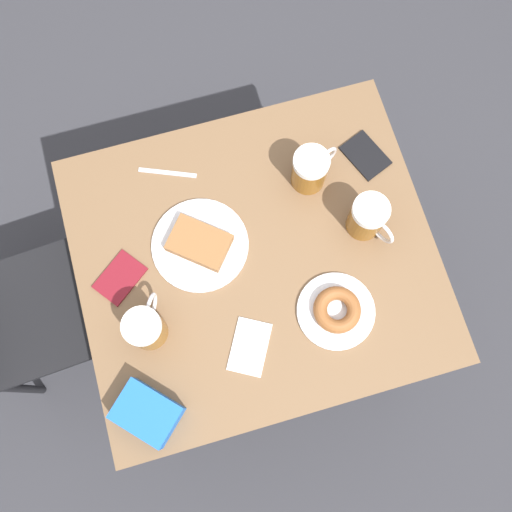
{
  "coord_description": "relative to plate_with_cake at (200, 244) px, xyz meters",
  "views": [
    {
      "loc": [
        -0.36,
        0.1,
        2.22
      ],
      "look_at": [
        0.0,
        0.0,
        0.78
      ],
      "focal_mm": 40.0,
      "sensor_mm": 36.0,
      "label": 1
    }
  ],
  "objects": [
    {
      "name": "ground_plane",
      "position": [
        -0.07,
        -0.13,
        -0.78
      ],
      "size": [
        8.0,
        8.0,
        0.0
      ],
      "primitive_type": "plane",
      "color": "#333338"
    },
    {
      "name": "plate_with_donut",
      "position": [
        -0.27,
        -0.29,
        0.0
      ],
      "size": [
        0.2,
        0.2,
        0.05
      ],
      "color": "silver",
      "rests_on": "table"
    },
    {
      "name": "beer_mug_center",
      "position": [
        -0.19,
        0.18,
        0.05
      ],
      "size": [
        0.13,
        0.1,
        0.13
      ],
      "color": "#8C5619",
      "rests_on": "table"
    },
    {
      "name": "passport_far_edge",
      "position": [
        -0.03,
        0.22,
        -0.01
      ],
      "size": [
        0.15,
        0.15,
        0.01
      ],
      "rotation": [
        0.0,
        0.0,
        3.8
      ],
      "color": "maroon",
      "rests_on": "table"
    },
    {
      "name": "plate_with_cake",
      "position": [
        0.0,
        0.0,
        0.0
      ],
      "size": [
        0.26,
        0.26,
        0.04
      ],
      "color": "silver",
      "rests_on": "table"
    },
    {
      "name": "beer_mug_right",
      "position": [
        -0.07,
        -0.44,
        0.05
      ],
      "size": [
        0.13,
        0.1,
        0.13
      ],
      "color": "#8C5619",
      "rests_on": "table"
    },
    {
      "name": "passport_near_edge",
      "position": [
        0.12,
        -0.5,
        -0.01
      ],
      "size": [
        0.15,
        0.13,
        0.01
      ],
      "rotation": [
        0.0,
        0.0,
        5.1
      ],
      "color": "black",
      "rests_on": "table"
    },
    {
      "name": "beer_mug_left",
      "position": [
        0.1,
        -0.33,
        0.05
      ],
      "size": [
        0.1,
        0.13,
        0.13
      ],
      "color": "#8C5619",
      "rests_on": "table"
    },
    {
      "name": "napkin_folded",
      "position": [
        -0.29,
        -0.05,
        -0.01
      ],
      "size": [
        0.16,
        0.14,
        0.0
      ],
      "rotation": [
        0.0,
        0.0,
        2.64
      ],
      "color": "white",
      "rests_on": "table"
    },
    {
      "name": "fork",
      "position": [
        0.22,
        0.03,
        -0.01
      ],
      "size": [
        0.07,
        0.15,
        0.0
      ],
      "rotation": [
        0.0,
        0.0,
        5.89
      ],
      "color": "silver",
      "rests_on": "table"
    },
    {
      "name": "blue_pouch",
      "position": [
        -0.38,
        0.23,
        0.02
      ],
      "size": [
        0.18,
        0.18,
        0.07
      ],
      "rotation": [
        0.0,
        0.0,
        0.77
      ],
      "color": "blue",
      "rests_on": "table"
    },
    {
      "name": "table",
      "position": [
        -0.07,
        -0.13,
        -0.08
      ],
      "size": [
        0.84,
        0.94,
        0.76
      ],
      "color": "brown",
      "rests_on": "ground_plane"
    }
  ]
}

